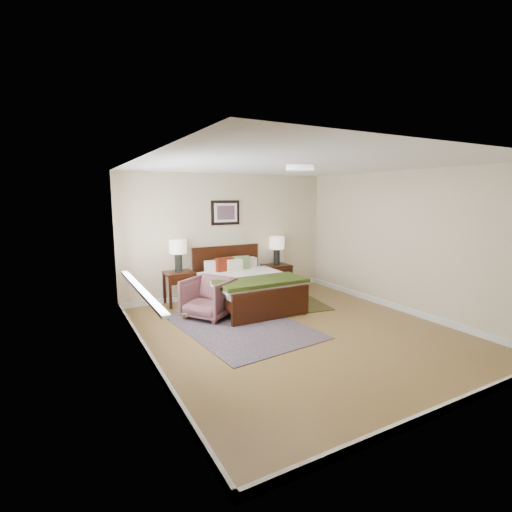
# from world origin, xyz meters

# --- Properties ---
(floor) EXTENTS (5.00, 5.00, 0.00)m
(floor) POSITION_xyz_m (0.00, 0.00, 0.00)
(floor) COLOR olive
(floor) RESTS_ON ground
(back_wall) EXTENTS (4.50, 0.04, 2.50)m
(back_wall) POSITION_xyz_m (0.00, 2.50, 1.25)
(back_wall) COLOR beige
(back_wall) RESTS_ON ground
(front_wall) EXTENTS (4.50, 0.04, 2.50)m
(front_wall) POSITION_xyz_m (0.00, -2.50, 1.25)
(front_wall) COLOR beige
(front_wall) RESTS_ON ground
(left_wall) EXTENTS (0.04, 5.00, 2.50)m
(left_wall) POSITION_xyz_m (-2.25, 0.00, 1.25)
(left_wall) COLOR beige
(left_wall) RESTS_ON ground
(right_wall) EXTENTS (0.04, 5.00, 2.50)m
(right_wall) POSITION_xyz_m (2.25, 0.00, 1.25)
(right_wall) COLOR beige
(right_wall) RESTS_ON ground
(ceiling) EXTENTS (4.50, 5.00, 0.02)m
(ceiling) POSITION_xyz_m (0.00, 0.00, 2.50)
(ceiling) COLOR white
(ceiling) RESTS_ON back_wall
(window) EXTENTS (0.11, 2.72, 1.32)m
(window) POSITION_xyz_m (-2.20, 0.70, 1.38)
(window) COLOR silver
(window) RESTS_ON left_wall
(door) EXTENTS (0.06, 1.00, 2.18)m
(door) POSITION_xyz_m (-2.23, -1.75, 1.07)
(door) COLOR silver
(door) RESTS_ON ground
(ceil_fixture) EXTENTS (0.44, 0.44, 0.08)m
(ceil_fixture) POSITION_xyz_m (0.00, 0.00, 2.47)
(ceil_fixture) COLOR white
(ceil_fixture) RESTS_ON ceiling
(bed) EXTENTS (1.58, 1.90, 1.03)m
(bed) POSITION_xyz_m (-0.09, 1.56, 0.48)
(bed) COLOR black
(bed) RESTS_ON ground
(wall_art) EXTENTS (0.62, 0.05, 0.50)m
(wall_art) POSITION_xyz_m (-0.09, 2.47, 1.72)
(wall_art) COLOR black
(wall_art) RESTS_ON back_wall
(nightstand_left) EXTENTS (0.53, 0.48, 0.64)m
(nightstand_left) POSITION_xyz_m (-1.16, 2.25, 0.51)
(nightstand_left) COLOR black
(nightstand_left) RESTS_ON ground
(nightstand_right) EXTENTS (0.58, 0.43, 0.57)m
(nightstand_right) POSITION_xyz_m (1.03, 2.26, 0.35)
(nightstand_right) COLOR black
(nightstand_right) RESTS_ON ground
(lamp_left) EXTENTS (0.32, 0.32, 0.61)m
(lamp_left) POSITION_xyz_m (-1.16, 2.27, 1.06)
(lamp_left) COLOR black
(lamp_left) RESTS_ON nightstand_left
(lamp_right) EXTENTS (0.32, 0.32, 0.61)m
(lamp_right) POSITION_xyz_m (1.03, 2.27, 1.00)
(lamp_right) COLOR black
(lamp_right) RESTS_ON nightstand_right
(armchair) EXTENTS (1.04, 1.03, 0.69)m
(armchair) POSITION_xyz_m (-0.95, 1.27, 0.34)
(armchair) COLOR brown
(armchair) RESTS_ON ground
(rug_persian) EXTENTS (1.95, 2.59, 0.01)m
(rug_persian) POSITION_xyz_m (-0.67, 0.61, 0.01)
(rug_persian) COLOR #100D41
(rug_persian) RESTS_ON ground
(rug_navy) EXTENTS (1.04, 1.40, 0.01)m
(rug_navy) POSITION_xyz_m (0.90, 1.24, 0.01)
(rug_navy) COLOR black
(rug_navy) RESTS_ON ground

